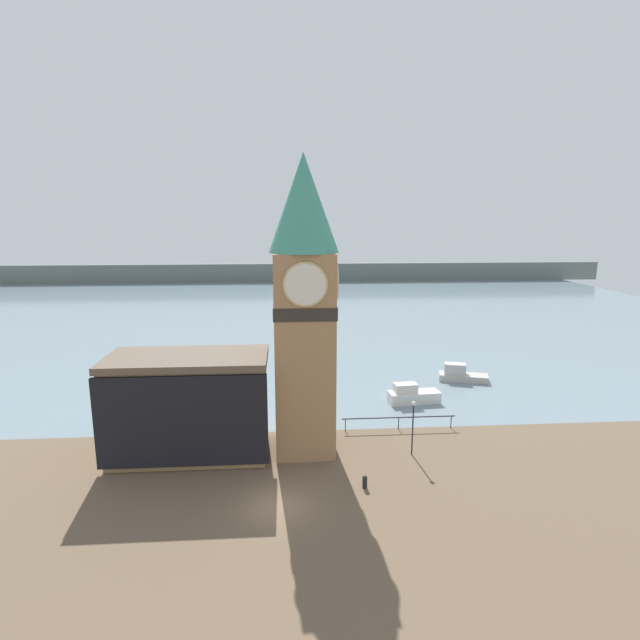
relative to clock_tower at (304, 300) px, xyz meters
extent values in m
plane|color=brown|center=(-1.99, -7.58, -11.46)|extent=(160.00, 160.00, 0.00)
cube|color=gray|center=(-1.99, 63.28, -11.46)|extent=(160.00, 120.00, 0.00)
cube|color=slate|center=(-1.99, 103.28, -8.96)|extent=(180.00, 3.00, 5.00)
cube|color=#232328|center=(7.86, 3.03, -10.41)|extent=(9.47, 0.08, 0.08)
cylinder|color=#232328|center=(3.43, 3.03, -10.93)|extent=(0.07, 0.07, 1.05)
cylinder|color=#232328|center=(7.86, 3.03, -10.93)|extent=(0.07, 0.07, 1.05)
cylinder|color=#232328|center=(12.29, 3.03, -10.93)|extent=(0.07, 0.07, 1.05)
cube|color=#9E754C|center=(-0.01, 0.01, -4.05)|extent=(4.27, 4.27, 14.82)
cube|color=#2D2823|center=(-0.01, 0.01, -0.69)|extent=(4.39, 4.39, 0.90)
cylinder|color=tan|center=(-0.01, -2.19, 1.38)|extent=(3.03, 0.12, 3.03)
cylinder|color=silver|center=(-0.01, -2.27, 1.38)|extent=(2.76, 0.12, 2.76)
cylinder|color=tan|center=(2.19, 0.01, 1.38)|extent=(0.12, 3.03, 3.03)
cylinder|color=silver|center=(2.27, 0.01, 1.38)|extent=(0.12, 2.76, 2.76)
cone|color=teal|center=(-0.01, 0.01, 6.74)|extent=(4.92, 4.92, 6.77)
cube|color=#A88451|center=(-8.46, 0.00, -7.95)|extent=(11.10, 5.40, 7.02)
cube|color=brown|center=(-8.46, 0.00, -4.19)|extent=(11.50, 5.80, 0.50)
cube|color=black|center=(-8.46, -2.85, -7.81)|extent=(11.60, 0.30, 6.46)
cube|color=silver|center=(10.71, 9.04, -10.92)|extent=(4.98, 2.14, 1.07)
cube|color=silver|center=(9.84, 8.95, -9.96)|extent=(2.23, 1.38, 0.85)
cube|color=#B7B2A8|center=(17.69, 15.08, -11.10)|extent=(5.39, 3.22, 0.72)
cube|color=#B2B2B2|center=(16.82, 15.34, -10.18)|extent=(2.51, 1.88, 1.13)
cylinder|color=black|center=(3.62, -5.84, -11.11)|extent=(0.31, 0.31, 0.69)
sphere|color=black|center=(3.62, -5.84, -10.77)|extent=(0.33, 0.33, 0.33)
cylinder|color=black|center=(7.83, -1.48, -9.51)|extent=(0.10, 0.10, 3.90)
sphere|color=silver|center=(7.83, -1.48, -7.47)|extent=(0.32, 0.32, 0.32)
camera|label=1|loc=(-1.36, -35.10, 5.68)|focal=28.00mm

